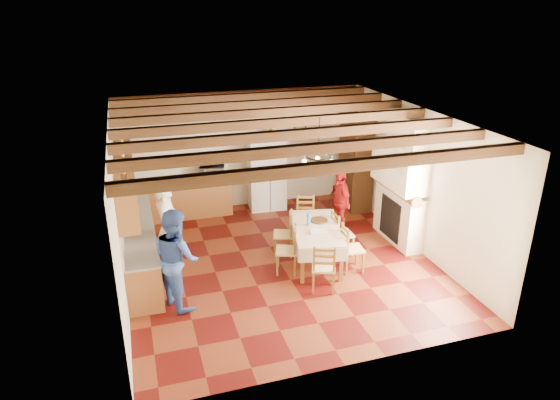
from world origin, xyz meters
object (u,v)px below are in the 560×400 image
at_px(dining_table, 316,231).
at_px(chair_end_near, 324,266).
at_px(chair_right_far, 342,233).
at_px(person_woman_red, 340,201).
at_px(chair_left_near, 286,250).
at_px(hutch, 355,162).
at_px(person_man, 168,229).
at_px(refrigerator, 266,173).
at_px(chair_left_far, 283,233).
at_px(microwave, 212,172).
at_px(chair_end_far, 306,217).
at_px(person_woman_blue, 176,258).
at_px(chair_right_near, 353,248).

height_order(dining_table, chair_end_near, chair_end_near).
xyz_separation_m(chair_right_far, person_woman_red, (0.40, 1.08, 0.26)).
xyz_separation_m(chair_left_near, chair_end_near, (0.45, -0.83, 0.00)).
bearing_deg(hutch, chair_right_far, -114.12).
xyz_separation_m(dining_table, person_man, (-2.86, 0.31, 0.29)).
relative_size(refrigerator, chair_left_far, 1.89).
relative_size(refrigerator, microwave, 3.00).
bearing_deg(chair_end_near, chair_end_far, -79.21).
distance_m(dining_table, person_woman_blue, 2.92).
height_order(chair_left_near, person_woman_red, person_woman_red).
bearing_deg(person_man, chair_end_far, -55.47).
xyz_separation_m(chair_end_near, person_woman_blue, (-2.59, 0.34, 0.42)).
bearing_deg(hutch, refrigerator, 172.06).
relative_size(hutch, chair_right_far, 2.44).
bearing_deg(dining_table, person_woman_red, 49.76).
bearing_deg(chair_end_far, dining_table, -83.13).
xyz_separation_m(person_man, person_woman_red, (3.92, 0.94, -0.25)).
height_order(chair_right_far, chair_end_far, same).
height_order(hutch, person_man, hutch).
height_order(chair_end_far, microwave, microwave).
relative_size(chair_end_near, chair_end_far, 1.00).
bearing_deg(chair_left_near, refrigerator, -169.42).
xyz_separation_m(chair_left_near, chair_left_far, (0.16, 0.71, 0.00)).
bearing_deg(chair_left_near, dining_table, 125.28).
bearing_deg(hutch, chair_left_near, -128.81).
xyz_separation_m(hutch, chair_end_far, (-1.84, -1.44, -0.69)).
relative_size(chair_left_far, person_woman_red, 0.65).
xyz_separation_m(refrigerator, microwave, (-1.37, 0.02, 0.16)).
height_order(hutch, chair_right_near, hutch).
relative_size(chair_end_near, microwave, 1.59).
bearing_deg(chair_right_far, person_woman_red, -19.28).
distance_m(refrigerator, chair_right_near, 3.73).
bearing_deg(person_woman_blue, hutch, -78.75).
distance_m(person_woman_blue, person_woman_red, 4.35).
xyz_separation_m(chair_right_near, person_man, (-3.44, 0.83, 0.51)).
relative_size(dining_table, chair_right_far, 2.02).
xyz_separation_m(refrigerator, dining_table, (0.16, -3.12, -0.21)).
xyz_separation_m(chair_left_near, chair_end_far, (0.89, 1.33, 0.00)).
height_order(chair_left_near, chair_left_far, same).
xyz_separation_m(chair_left_near, person_woman_red, (1.75, 1.44, 0.26)).
relative_size(chair_left_near, person_woman_blue, 0.53).
distance_m(dining_table, person_man, 2.90).
distance_m(chair_left_far, chair_end_near, 1.56).
height_order(chair_left_far, chair_end_far, same).
xyz_separation_m(hutch, chair_end_near, (-2.28, -3.60, -0.69)).
bearing_deg(microwave, refrigerator, 9.62).
height_order(person_woman_blue, microwave, person_woman_blue).
relative_size(hutch, person_woman_red, 1.58).
bearing_deg(chair_end_far, chair_right_far, -48.07).
bearing_deg(chair_end_near, person_woman_blue, 14.77).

